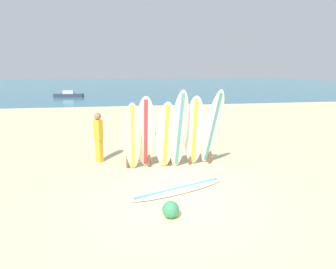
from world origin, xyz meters
The scene contains 13 objects.
ground_plane centered at (0.00, 0.00, 0.00)m, with size 120.00×120.00×0.00m, color beige.
ocean_water centered at (0.00, 58.00, 0.00)m, with size 120.00×80.00×0.01m, color teal.
surfboard_rack centered at (0.41, 2.47, 0.69)m, with size 2.61×0.09×1.15m.
surfboard_leaning_far_left centered at (-0.70, 2.18, 1.00)m, with size 0.48×0.53×1.99m.
surfboard_leaning_left centered at (-0.33, 2.21, 1.09)m, with size 0.60×0.86×2.17m.
surfboard_leaning_center_left centered at (0.24, 2.13, 1.01)m, with size 0.60×0.64×2.01m.
surfboard_leaning_center centered at (0.60, 2.04, 1.17)m, with size 0.56×0.79×2.34m.
surfboard_leaning_center_right centered at (1.08, 2.17, 1.08)m, with size 0.67×0.85×2.17m.
surfboard_leaning_right centered at (1.60, 2.12, 1.17)m, with size 0.60×1.08×2.34m.
surfboard_lying_on_sand centered at (0.28, 0.59, 0.04)m, with size 2.58×1.39×0.08m.
beachgoer_standing centered at (-1.69, 3.24, 0.86)m, with size 0.29×0.29×1.56m.
small_boat_offshore centered at (-6.06, 27.46, 0.26)m, with size 3.16×1.15×0.71m.
beach_ball centered at (-0.16, -0.68, 0.17)m, with size 0.34×0.34×0.34m, color #388C59.
Camera 1 is at (-1.15, -5.80, 2.81)m, focal length 31.16 mm.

